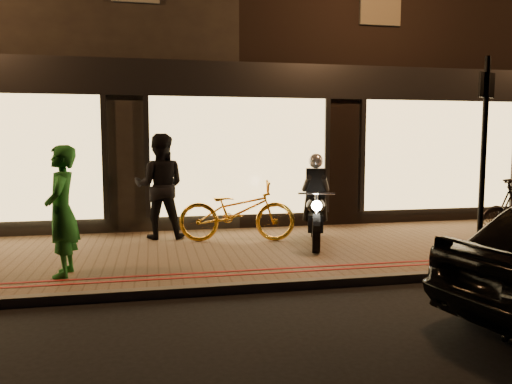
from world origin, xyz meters
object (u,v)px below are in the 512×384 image
(motorcycle, at_px, (315,209))
(bicycle_gold, at_px, (237,211))
(person_green, at_px, (62,211))
(sign_post, at_px, (484,151))

(motorcycle, bearing_deg, bicycle_gold, 175.97)
(bicycle_gold, bearing_deg, person_green, 132.50)
(motorcycle, relative_size, person_green, 1.07)
(sign_post, relative_size, person_green, 1.70)
(motorcycle, xyz_separation_m, bicycle_gold, (-1.31, 0.51, -0.07))
(sign_post, xyz_separation_m, bicycle_gold, (-3.16, 2.46, -1.13))
(bicycle_gold, xyz_separation_m, person_green, (-2.68, -1.80, 0.33))
(motorcycle, distance_m, bicycle_gold, 1.41)
(sign_post, relative_size, bicycle_gold, 1.44)
(person_green, bearing_deg, sign_post, 84.62)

